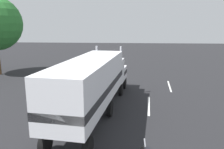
{
  "coord_description": "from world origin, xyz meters",
  "views": [
    {
      "loc": [
        -21.64,
        -1.87,
        6.31
      ],
      "look_at": [
        -0.35,
        -0.21,
        1.6
      ],
      "focal_mm": 36.0,
      "sensor_mm": 36.0,
      "label": 1
    }
  ],
  "objects": [
    {
      "name": "lane_stripe_mid",
      "position": [
        1.66,
        -6.16,
        0.01
      ],
      "size": [
        4.4,
        0.55,
        0.01
      ],
      "primitive_type": "cube",
      "rotation": [
        0.0,
        0.0,
        -0.09
      ],
      "color": "silver",
      "rests_on": "ground_plane"
    },
    {
      "name": "semi_truck",
      "position": [
        -6.53,
        0.52,
        2.52
      ],
      "size": [
        14.36,
        4.23,
        4.5
      ],
      "color": "white",
      "rests_on": "ground_plane"
    },
    {
      "name": "ground_plane",
      "position": [
        0.0,
        0.0,
        0.0
      ],
      "size": [
        120.0,
        120.0,
        0.0
      ],
      "primitive_type": "plane",
      "color": "#232326"
    },
    {
      "name": "person_bystander",
      "position": [
        -4.7,
        2.64,
        0.89
      ],
      "size": [
        0.4,
        0.48,
        1.63
      ],
      "color": "#2D3347",
      "rests_on": "ground_plane"
    },
    {
      "name": "lane_stripe_near",
      "position": [
        -4.4,
        -3.5,
        0.01
      ],
      "size": [
        4.4,
        0.52,
        0.01
      ],
      "primitive_type": "cube",
      "rotation": [
        0.0,
        0.0,
        -0.08
      ],
      "color": "silver",
      "rests_on": "ground_plane"
    }
  ]
}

